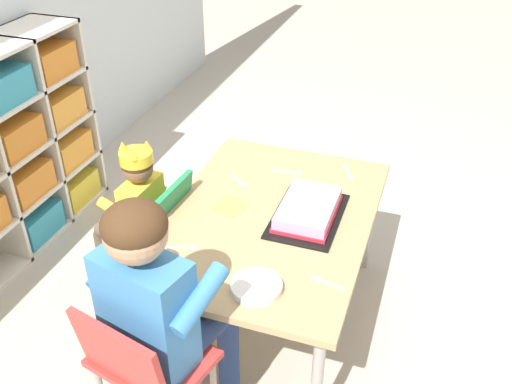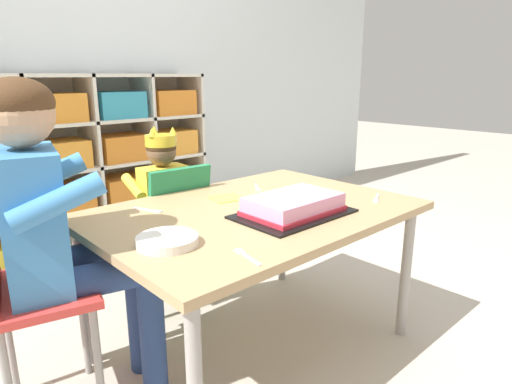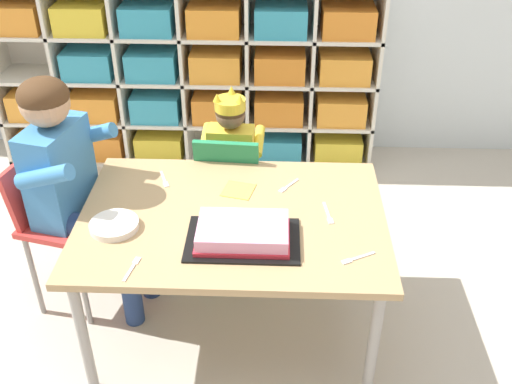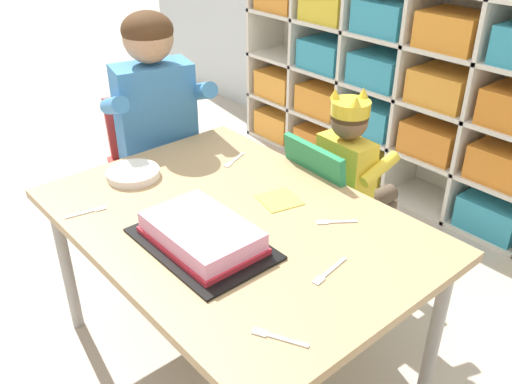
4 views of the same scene
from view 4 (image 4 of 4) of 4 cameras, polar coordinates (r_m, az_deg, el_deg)
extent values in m
plane|color=#BCB2A3|center=(2.03, -1.99, -16.91)|extent=(16.00, 16.00, 0.00)
cube|color=silver|center=(3.02, 17.64, 10.32)|extent=(2.23, 0.01, 1.08)
cube|color=silver|center=(3.59, 1.06, 14.66)|extent=(0.02, 0.31, 1.08)
cube|color=silver|center=(3.33, 5.39, 13.35)|extent=(0.02, 0.31, 1.08)
cube|color=silver|center=(3.10, 10.35, 11.74)|extent=(0.02, 0.31, 1.08)
cube|color=silver|center=(2.90, 15.99, 9.79)|extent=(0.02, 0.31, 1.08)
cube|color=silver|center=(2.73, 22.32, 7.45)|extent=(0.02, 0.31, 1.08)
cube|color=silver|center=(3.11, 14.66, 0.62)|extent=(2.23, 0.31, 0.02)
cube|color=silver|center=(2.99, 15.29, 5.04)|extent=(2.23, 0.31, 0.02)
cube|color=silver|center=(2.90, 15.99, 9.79)|extent=(2.23, 0.31, 0.02)
cube|color=silver|center=(2.82, 16.75, 14.81)|extent=(2.23, 0.31, 0.02)
cube|color=orange|center=(3.59, 2.78, 7.24)|extent=(0.29, 0.25, 0.16)
cube|color=orange|center=(3.36, 7.11, 5.37)|extent=(0.29, 0.25, 0.16)
cube|color=yellow|center=(3.15, 12.01, 3.20)|extent=(0.29, 0.25, 0.16)
cube|color=teal|center=(2.83, 23.68, -2.06)|extent=(0.29, 0.25, 0.16)
cube|color=orange|center=(3.50, 2.88, 11.24)|extent=(0.29, 0.25, 0.16)
cube|color=orange|center=(3.26, 7.39, 9.60)|extent=(0.29, 0.25, 0.16)
cube|color=teal|center=(3.04, 12.53, 7.65)|extent=(0.29, 0.25, 0.16)
cube|color=orange|center=(2.86, 18.33, 5.35)|extent=(0.29, 0.25, 0.16)
cube|color=orange|center=(2.71, 24.79, 2.70)|extent=(0.29, 0.25, 0.16)
cube|color=teal|center=(3.18, 7.71, 14.07)|extent=(0.29, 0.25, 0.16)
cube|color=teal|center=(2.96, 13.09, 12.39)|extent=(0.29, 0.25, 0.16)
cube|color=orange|center=(2.77, 19.20, 10.32)|extent=(0.29, 0.25, 0.16)
cube|color=yellow|center=(3.12, 8.05, 18.75)|extent=(0.29, 0.25, 0.16)
cube|color=teal|center=(2.89, 13.71, 17.37)|extent=(0.29, 0.25, 0.16)
cube|color=orange|center=(2.70, 20.15, 15.59)|extent=(0.29, 0.25, 0.16)
cube|color=tan|center=(1.66, -2.33, -3.18)|extent=(1.17, 0.83, 0.03)
cylinder|color=#9E9993|center=(2.08, -19.23, -7.29)|extent=(0.04, 0.04, 0.56)
cylinder|color=#9E9993|center=(2.35, -3.49, -0.85)|extent=(0.04, 0.04, 0.56)
cylinder|color=#9E9993|center=(1.79, 18.20, -13.89)|extent=(0.04, 0.04, 0.56)
cube|color=#238451|center=(2.13, 8.73, -2.01)|extent=(0.33, 0.32, 0.03)
cube|color=#238451|center=(1.96, 6.21, 0.86)|extent=(0.29, 0.09, 0.31)
cylinder|color=gray|center=(2.24, 12.79, -6.49)|extent=(0.02, 0.02, 0.35)
cylinder|color=gray|center=(2.37, 8.29, -3.72)|extent=(0.02, 0.02, 0.35)
cylinder|color=gray|center=(2.09, 8.43, -8.91)|extent=(0.02, 0.02, 0.35)
cylinder|color=gray|center=(2.23, 3.93, -5.77)|extent=(0.02, 0.02, 0.35)
cube|color=yellow|center=(2.06, 9.23, 1.75)|extent=(0.22, 0.13, 0.29)
sphere|color=brown|center=(1.97, 9.74, 7.34)|extent=(0.13, 0.13, 0.13)
ellipsoid|color=#472D19|center=(1.96, 9.79, 7.88)|extent=(0.14, 0.14, 0.10)
cylinder|color=yellow|center=(1.95, 9.87, 8.69)|extent=(0.14, 0.14, 0.05)
cone|color=yellow|center=(1.97, 11.19, 10.18)|extent=(0.04, 0.04, 0.04)
cone|color=yellow|center=(1.88, 10.56, 9.25)|extent=(0.04, 0.04, 0.04)
cone|color=yellow|center=(1.95, 8.29, 10.17)|extent=(0.04, 0.04, 0.04)
cylinder|color=brown|center=(2.15, 12.15, -0.87)|extent=(0.08, 0.21, 0.07)
cylinder|color=brown|center=(2.22, 9.75, 0.45)|extent=(0.08, 0.21, 0.07)
cylinder|color=brown|center=(2.33, 13.32, -4.65)|extent=(0.06, 0.06, 0.37)
cylinder|color=brown|center=(2.40, 11.07, -3.33)|extent=(0.06, 0.06, 0.37)
cylinder|color=yellow|center=(1.98, 12.79, 2.37)|extent=(0.06, 0.18, 0.10)
cylinder|color=yellow|center=(2.13, 7.79, 4.87)|extent=(0.06, 0.18, 0.10)
cube|color=red|center=(2.32, -9.97, 2.87)|extent=(0.37, 0.43, 0.03)
cube|color=red|center=(2.38, -11.31, 7.20)|extent=(0.14, 0.35, 0.26)
cylinder|color=gray|center=(2.30, -12.28, -4.18)|extent=(0.02, 0.02, 0.43)
cylinder|color=gray|center=(2.38, -5.04, -2.33)|extent=(0.02, 0.02, 0.43)
cylinder|color=gray|center=(2.50, -13.78, -1.48)|extent=(0.02, 0.02, 0.43)
cylinder|color=gray|center=(2.57, -7.05, 0.14)|extent=(0.02, 0.02, 0.43)
cube|color=#3D7FBC|center=(2.23, -10.46, 7.85)|extent=(0.23, 0.33, 0.42)
sphere|color=tan|center=(2.14, -11.24, 15.56)|extent=(0.19, 0.19, 0.19)
ellipsoid|color=#472D19|center=(2.13, -11.31, 16.30)|extent=(0.19, 0.19, 0.14)
cylinder|color=navy|center=(2.15, -11.07, 1.65)|extent=(0.32, 0.17, 0.10)
cylinder|color=navy|center=(2.20, -6.61, 2.67)|extent=(0.32, 0.17, 0.10)
cylinder|color=navy|center=(2.16, -9.23, -5.97)|extent=(0.08, 0.08, 0.45)
cylinder|color=navy|center=(2.21, -4.81, -4.78)|extent=(0.08, 0.08, 0.45)
cylinder|color=#3D7FBC|center=(2.11, -14.61, 8.74)|extent=(0.26, 0.12, 0.14)
cylinder|color=#3D7FBC|center=(2.20, -5.92, 10.41)|extent=(0.26, 0.12, 0.14)
cube|color=black|center=(1.54, -5.65, -5.37)|extent=(0.41, 0.27, 0.01)
cube|color=#EF9EC6|center=(1.52, -5.71, -4.26)|extent=(0.32, 0.21, 0.06)
cube|color=red|center=(1.53, -5.67, -5.01)|extent=(0.34, 0.22, 0.02)
cylinder|color=white|center=(1.91, -12.73, 1.89)|extent=(0.18, 0.18, 0.03)
cube|color=#F4DB4C|center=(1.74, 2.45, -0.83)|extent=(0.15, 0.15, 0.00)
cube|color=white|center=(2.00, -1.99, 3.58)|extent=(0.04, 0.09, 0.00)
cube|color=white|center=(1.95, -2.93, 2.86)|extent=(0.03, 0.04, 0.00)
cube|color=white|center=(1.75, -17.97, -2.21)|extent=(0.03, 0.09, 0.00)
cube|color=white|center=(1.76, -15.95, -1.68)|extent=(0.03, 0.04, 0.00)
cube|color=white|center=(1.65, 9.10, -3.07)|extent=(0.06, 0.07, 0.00)
cube|color=white|center=(1.64, 6.97, -3.16)|extent=(0.04, 0.04, 0.00)
cube|color=white|center=(1.25, 3.38, -15.23)|extent=(0.09, 0.05, 0.00)
cube|color=white|center=(1.27, 0.41, -14.46)|extent=(0.04, 0.03, 0.00)
cube|color=white|center=(1.46, 8.19, -7.79)|extent=(0.03, 0.10, 0.00)
cube|color=white|center=(1.41, 6.57, -9.16)|extent=(0.03, 0.04, 0.00)
camera|label=1|loc=(2.98, -42.78, 32.66)|focal=40.18mm
camera|label=2|loc=(2.21, -48.36, 9.39)|focal=30.76mm
camera|label=3|loc=(1.45, -97.92, 17.08)|focal=42.37mm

